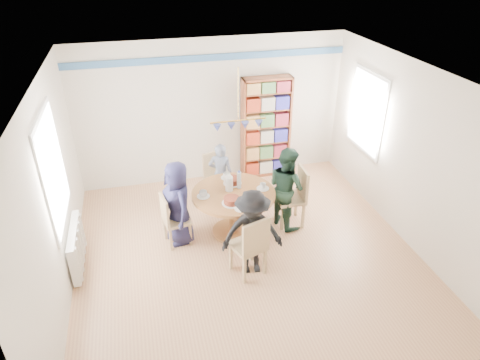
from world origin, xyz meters
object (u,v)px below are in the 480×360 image
object	(u,v)px
radiator	(77,247)
chair_far	(216,175)
person_far	(221,174)
bookshelf	(266,129)
chair_left	(172,218)
person_left	(178,203)
person_right	(286,187)
person_near	(252,233)
chair_near	(251,244)
chair_right	(295,194)
dining_table	(234,203)

from	to	relation	value
radiator	chair_far	size ratio (longest dim) A/B	1.09
radiator	person_far	distance (m)	2.63
person_far	bookshelf	size ratio (longest dim) A/B	0.59
chair_left	person_left	size ratio (longest dim) A/B	0.64
person_left	person_right	bearing A→B (deg)	78.13
chair_far	chair_left	bearing A→B (deg)	-129.63
radiator	bookshelf	bearing A→B (deg)	30.82
radiator	person_far	bearing A→B (deg)	26.76
chair_far	person_near	distance (m)	2.01
chair_near	person_left	world-z (taller)	person_left
chair_right	person_near	world-z (taller)	person_near
chair_far	chair_near	world-z (taller)	chair_near
dining_table	chair_far	xyz separation A→B (m)	(-0.06, 1.05, -0.05)
chair_right	person_left	size ratio (longest dim) A/B	0.73
dining_table	chair_near	world-z (taller)	chair_near
person_right	person_far	distance (m)	1.26
chair_far	chair_right	bearing A→B (deg)	-42.71
chair_left	person_left	xyz separation A→B (m)	(0.12, 0.07, 0.20)
dining_table	person_far	distance (m)	0.92
person_near	person_right	bearing A→B (deg)	56.24
person_far	person_near	bearing A→B (deg)	112.81
chair_far	radiator	bearing A→B (deg)	-150.22
person_near	bookshelf	bearing A→B (deg)	76.04
radiator	person_right	distance (m)	3.27
chair_left	chair_near	distance (m)	1.39
chair_left	bookshelf	bearing A→B (deg)	41.88
person_left	bookshelf	distance (m)	2.63
dining_table	person_near	bearing A→B (deg)	-87.80
chair_left	chair_near	bearing A→B (deg)	-45.15
chair_right	bookshelf	bearing A→B (deg)	89.12
person_right	chair_right	bearing A→B (deg)	-113.95
person_left	bookshelf	bearing A→B (deg)	119.78
chair_near	person_near	xyz separation A→B (m)	(0.04, 0.08, 0.12)
radiator	person_far	world-z (taller)	person_far
chair_near	chair_far	bearing A→B (deg)	91.77
bookshelf	person_far	bearing A→B (deg)	-141.43
dining_table	person_far	world-z (taller)	person_far
bookshelf	person_near	bearing A→B (deg)	-110.68
dining_table	chair_near	xyz separation A→B (m)	(-0.00, -1.03, -0.03)
radiator	chair_far	distance (m)	2.64
chair_right	person_left	distance (m)	1.90
chair_left	person_far	size ratio (longest dim) A/B	0.75
person_left	bookshelf	world-z (taller)	bookshelf
dining_table	person_right	world-z (taller)	person_right
dining_table	person_near	distance (m)	0.95
person_right	bookshelf	xyz separation A→B (m)	(0.18, 1.74, 0.28)
chair_left	chair_far	size ratio (longest dim) A/B	0.95
chair_right	radiator	bearing A→B (deg)	-175.09
dining_table	person_left	xyz separation A→B (m)	(-0.86, 0.02, 0.12)
dining_table	chair_right	xyz separation A→B (m)	(1.04, 0.03, -0.01)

